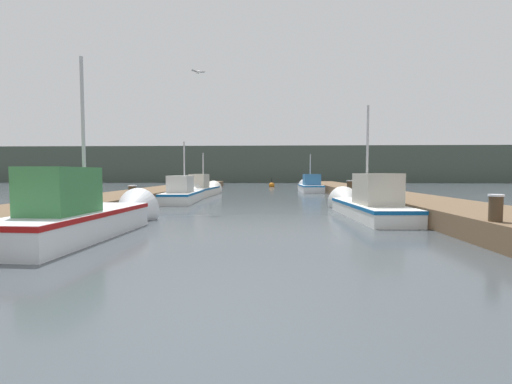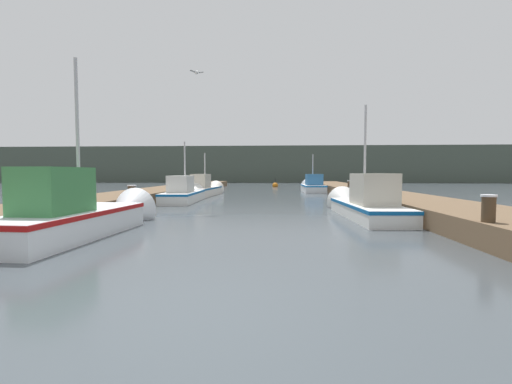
% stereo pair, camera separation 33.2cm
% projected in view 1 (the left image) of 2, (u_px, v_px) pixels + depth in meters
% --- Properties ---
extents(ground_plane, '(200.00, 200.00, 0.00)m').
position_uv_depth(ground_plane, '(215.00, 322.00, 3.45)').
color(ground_plane, '#3D4449').
extents(dock_left, '(2.83, 40.00, 0.54)m').
position_uv_depth(dock_left, '(152.00, 194.00, 19.65)').
color(dock_left, brown).
rests_on(dock_left, ground_plane).
extents(dock_right, '(2.83, 40.00, 0.54)m').
position_uv_depth(dock_right, '(371.00, 195.00, 19.15)').
color(dock_right, brown).
rests_on(dock_right, ground_plane).
extents(distant_shore_ridge, '(120.00, 16.00, 5.58)m').
position_uv_depth(distant_shore_ridge, '(267.00, 165.00, 59.38)').
color(distant_shore_ridge, '#424C42').
rests_on(distant_shore_ridge, ground_plane).
extents(fishing_boat_0, '(1.71, 5.50, 4.57)m').
position_uv_depth(fishing_boat_0, '(91.00, 214.00, 8.35)').
color(fishing_boat_0, silver).
rests_on(fishing_boat_0, ground_plane).
extents(fishing_boat_1, '(1.66, 5.99, 4.22)m').
position_uv_depth(fishing_boat_1, '(365.00, 203.00, 12.02)').
color(fishing_boat_1, silver).
rests_on(fishing_boat_1, ground_plane).
extents(fishing_boat_2, '(1.61, 5.68, 3.51)m').
position_uv_depth(fishing_boat_2, '(185.00, 193.00, 18.04)').
color(fishing_boat_2, silver).
rests_on(fishing_boat_2, ground_plane).
extents(fishing_boat_3, '(1.58, 6.34, 3.15)m').
position_uv_depth(fishing_boat_3, '(204.00, 189.00, 22.70)').
color(fishing_boat_3, silver).
rests_on(fishing_boat_3, ground_plane).
extents(fishing_boat_4, '(1.63, 5.04, 3.42)m').
position_uv_depth(fishing_boat_4, '(310.00, 186.00, 27.29)').
color(fishing_boat_4, silver).
rests_on(fishing_boat_4, ground_plane).
extents(mooring_piling_0, '(0.36, 0.36, 1.00)m').
position_uv_depth(mooring_piling_0, '(133.00, 197.00, 13.94)').
color(mooring_piling_0, '#473523').
rests_on(mooring_piling_0, ground_plane).
extents(mooring_piling_1, '(0.28, 0.28, 1.32)m').
position_uv_depth(mooring_piling_1, '(314.00, 181.00, 33.01)').
color(mooring_piling_1, '#473523').
rests_on(mooring_piling_1, ground_plane).
extents(mooring_piling_2, '(0.28, 0.28, 1.08)m').
position_uv_depth(mooring_piling_2, '(495.00, 221.00, 6.78)').
color(mooring_piling_2, '#473523').
rests_on(mooring_piling_2, ground_plane).
extents(mooring_piling_3, '(0.35, 0.35, 1.11)m').
position_uv_depth(mooring_piling_3, '(350.00, 191.00, 17.67)').
color(mooring_piling_3, '#473523').
rests_on(mooring_piling_3, ground_plane).
extents(channel_buoy, '(0.60, 0.60, 1.10)m').
position_uv_depth(channel_buoy, '(272.00, 185.00, 36.32)').
color(channel_buoy, '#BF6513').
rests_on(channel_buoy, ground_plane).
extents(seagull_lead, '(0.53, 0.39, 0.12)m').
position_uv_depth(seagull_lead, '(198.00, 72.00, 13.56)').
color(seagull_lead, white).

